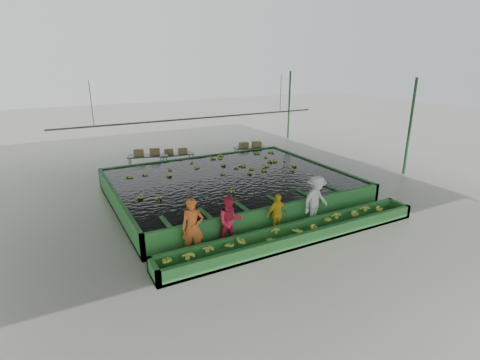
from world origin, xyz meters
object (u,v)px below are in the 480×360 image
sorting_trough (297,234)px  worker_d (316,201)px  box_stack_mid (176,154)px  packing_table_mid (177,161)px  box_stack_left (147,155)px  worker_c (277,214)px  worker_a (193,227)px  packing_table_right (250,154)px  worker_b (230,222)px  box_stack_right (250,147)px  packing_table_left (149,164)px  flotation_tank (230,185)px

sorting_trough → worker_d: worker_d is taller
box_stack_mid → packing_table_mid: bearing=-70.0°
box_stack_left → worker_c: bearing=-78.3°
worker_a → packing_table_right: (7.16, 8.96, -0.51)m
worker_b → box_stack_mid: (1.45, 9.56, -0.02)m
packing_table_mid → box_stack_mid: size_ratio=1.47×
worker_a → box_stack_right: (7.16, 8.96, -0.08)m
worker_d → box_stack_left: 10.28m
box_stack_right → box_stack_mid: bearing=172.2°
box_stack_mid → box_stack_right: size_ratio=0.94×
worker_b → packing_table_right: (5.87, 8.96, -0.43)m
packing_table_left → flotation_tank: bearing=-66.5°
worker_c → box_stack_right: worker_c is taller
worker_c → box_stack_right: size_ratio=1.12×
flotation_tank → box_stack_right: size_ratio=7.49×
packing_table_right → box_stack_mid: 4.48m
box_stack_right → flotation_tank: bearing=-128.7°
worker_d → box_stack_mid: 9.79m
flotation_tank → sorting_trough: flotation_tank is taller
packing_table_left → worker_d: bearing=-69.0°
sorting_trough → worker_c: 0.99m
flotation_tank → box_stack_left: size_ratio=7.33×
worker_c → flotation_tank: bearing=78.8°
sorting_trough → worker_d: bearing=30.0°
worker_b → worker_d: worker_d is taller
worker_d → flotation_tank: bearing=94.2°
sorting_trough → box_stack_left: (-2.30, 10.39, 0.72)m
flotation_tank → worker_b: size_ratio=5.82×
sorting_trough → box_stack_right: bearing=69.1°
worker_a → box_stack_left: 9.66m
sorting_trough → box_stack_mid: (-0.69, 10.36, 0.59)m
box_stack_right → packing_table_right: bearing=-49.6°
worker_b → worker_c: size_ratio=1.15×
packing_table_mid → flotation_tank: bearing=-82.7°
worker_c → packing_table_mid: worker_c is taller
packing_table_right → worker_a: bearing=-128.6°
worker_b → worker_d: bearing=11.7°
packing_table_left → box_stack_mid: 1.62m
worker_b → sorting_trough: bearing=-8.8°
worker_c → box_stack_left: worker_c is taller
flotation_tank → worker_d: worker_d is taller
flotation_tank → worker_c: worker_c is taller
worker_b → box_stack_left: bearing=102.6°
packing_table_left → box_stack_mid: box_stack_mid is taller
packing_table_mid → packing_table_left: bearing=179.7°
flotation_tank → box_stack_mid: (-0.69, 5.26, 0.39)m
worker_b → worker_d: 3.53m
worker_d → box_stack_right: 9.26m
worker_a → worker_b: bearing=21.0°
flotation_tank → worker_b: (-2.14, -4.30, 0.41)m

